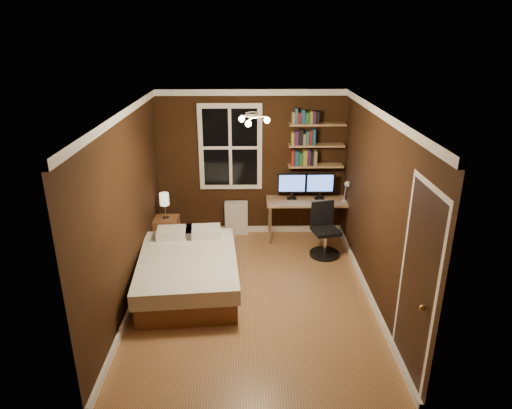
{
  "coord_description": "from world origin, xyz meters",
  "views": [
    {
      "loc": [
        -0.05,
        -5.39,
        3.4
      ],
      "look_at": [
        0.05,
        0.45,
        1.14
      ],
      "focal_mm": 32.0,
      "sensor_mm": 36.0,
      "label": 1
    }
  ],
  "objects_px": {
    "radiator": "(236,218)",
    "bed": "(188,272)",
    "monitor_left": "(292,186)",
    "desk": "(309,204)",
    "desk_lamp": "(346,191)",
    "bedside_lamp": "(165,206)",
    "nightstand": "(167,232)",
    "monitor_right": "(320,186)",
    "office_chair": "(324,236)"
  },
  "relations": [
    {
      "from": "bed",
      "to": "monitor_right",
      "type": "xyz_separation_m",
      "value": [
        2.05,
        1.72,
        0.65
      ]
    },
    {
      "from": "desk",
      "to": "monitor_right",
      "type": "bearing_deg",
      "value": 22.52
    },
    {
      "from": "monitor_left",
      "to": "bed",
      "type": "bearing_deg",
      "value": -132.46
    },
    {
      "from": "bed",
      "to": "desk",
      "type": "height_order",
      "value": "desk"
    },
    {
      "from": "desk",
      "to": "monitor_right",
      "type": "xyz_separation_m",
      "value": [
        0.18,
        0.07,
        0.29
      ]
    },
    {
      "from": "bedside_lamp",
      "to": "desk_lamp",
      "type": "height_order",
      "value": "desk_lamp"
    },
    {
      "from": "bed",
      "to": "office_chair",
      "type": "relative_size",
      "value": 2.24
    },
    {
      "from": "bed",
      "to": "bedside_lamp",
      "type": "relative_size",
      "value": 4.45
    },
    {
      "from": "monitor_left",
      "to": "desk",
      "type": "bearing_deg",
      "value": -13.65
    },
    {
      "from": "monitor_left",
      "to": "office_chair",
      "type": "distance_m",
      "value": 1.05
    },
    {
      "from": "bed",
      "to": "desk_lamp",
      "type": "bearing_deg",
      "value": 26.1
    },
    {
      "from": "bed",
      "to": "monitor_left",
      "type": "xyz_separation_m",
      "value": [
        1.57,
        1.72,
        0.65
      ]
    },
    {
      "from": "bedside_lamp",
      "to": "desk",
      "type": "distance_m",
      "value": 2.41
    },
    {
      "from": "radiator",
      "to": "bed",
      "type": "bearing_deg",
      "value": -108.76
    },
    {
      "from": "radiator",
      "to": "office_chair",
      "type": "relative_size",
      "value": 0.69
    },
    {
      "from": "nightstand",
      "to": "monitor_right",
      "type": "xyz_separation_m",
      "value": [
        2.57,
        0.36,
        0.67
      ]
    },
    {
      "from": "nightstand",
      "to": "office_chair",
      "type": "xyz_separation_m",
      "value": [
        2.57,
        -0.35,
        0.06
      ]
    },
    {
      "from": "desk",
      "to": "nightstand",
      "type": "bearing_deg",
      "value": -173.13
    },
    {
      "from": "bed",
      "to": "desk",
      "type": "bearing_deg",
      "value": 36.41
    },
    {
      "from": "desk",
      "to": "monitor_left",
      "type": "xyz_separation_m",
      "value": [
        -0.3,
        0.07,
        0.29
      ]
    },
    {
      "from": "desk_lamp",
      "to": "office_chair",
      "type": "xyz_separation_m",
      "value": [
        -0.4,
        -0.47,
        -0.6
      ]
    },
    {
      "from": "monitor_left",
      "to": "monitor_right",
      "type": "height_order",
      "value": "same"
    },
    {
      "from": "desk_lamp",
      "to": "office_chair",
      "type": "distance_m",
      "value": 0.86
    },
    {
      "from": "desk",
      "to": "office_chair",
      "type": "distance_m",
      "value": 0.73
    },
    {
      "from": "bedside_lamp",
      "to": "monitor_left",
      "type": "bearing_deg",
      "value": 9.79
    },
    {
      "from": "nightstand",
      "to": "desk_lamp",
      "type": "distance_m",
      "value": 3.04
    },
    {
      "from": "monitor_left",
      "to": "monitor_right",
      "type": "xyz_separation_m",
      "value": [
        0.48,
        0.0,
        0.0
      ]
    },
    {
      "from": "radiator",
      "to": "desk_lamp",
      "type": "height_order",
      "value": "desk_lamp"
    },
    {
      "from": "nightstand",
      "to": "radiator",
      "type": "xyz_separation_m",
      "value": [
        1.14,
        0.47,
        0.05
      ]
    },
    {
      "from": "office_chair",
      "to": "nightstand",
      "type": "bearing_deg",
      "value": 158.48
    },
    {
      "from": "bed",
      "to": "desk",
      "type": "relative_size",
      "value": 1.33
    },
    {
      "from": "nightstand",
      "to": "monitor_right",
      "type": "height_order",
      "value": "monitor_right"
    },
    {
      "from": "desk",
      "to": "office_chair",
      "type": "bearing_deg",
      "value": -75.01
    },
    {
      "from": "bedside_lamp",
      "to": "monitor_left",
      "type": "relative_size",
      "value": 0.89
    },
    {
      "from": "desk_lamp",
      "to": "nightstand",
      "type": "bearing_deg",
      "value": -177.83
    },
    {
      "from": "nightstand",
      "to": "bed",
      "type": "bearing_deg",
      "value": -68.23
    },
    {
      "from": "bed",
      "to": "nightstand",
      "type": "distance_m",
      "value": 1.45
    },
    {
      "from": "bedside_lamp",
      "to": "radiator",
      "type": "xyz_separation_m",
      "value": [
        1.14,
        0.47,
        -0.42
      ]
    },
    {
      "from": "nightstand",
      "to": "desk",
      "type": "xyz_separation_m",
      "value": [
        2.39,
        0.29,
        0.38
      ]
    },
    {
      "from": "radiator",
      "to": "desk_lamp",
      "type": "relative_size",
      "value": 1.36
    },
    {
      "from": "bedside_lamp",
      "to": "monitor_right",
      "type": "distance_m",
      "value": 2.6
    },
    {
      "from": "radiator",
      "to": "bedside_lamp",
      "type": "bearing_deg",
      "value": -157.6
    },
    {
      "from": "bedside_lamp",
      "to": "desk",
      "type": "xyz_separation_m",
      "value": [
        2.39,
        0.29,
        -0.09
      ]
    },
    {
      "from": "desk",
      "to": "office_chair",
      "type": "height_order",
      "value": "office_chair"
    },
    {
      "from": "monitor_left",
      "to": "bedside_lamp",
      "type": "bearing_deg",
      "value": -170.21
    },
    {
      "from": "bed",
      "to": "bedside_lamp",
      "type": "height_order",
      "value": "bedside_lamp"
    },
    {
      "from": "monitor_right",
      "to": "office_chair",
      "type": "xyz_separation_m",
      "value": [
        -0.0,
        -0.71,
        -0.6
      ]
    },
    {
      "from": "bedside_lamp",
      "to": "monitor_right",
      "type": "xyz_separation_m",
      "value": [
        2.57,
        0.36,
        0.2
      ]
    },
    {
      "from": "bed",
      "to": "bedside_lamp",
      "type": "xyz_separation_m",
      "value": [
        -0.52,
        1.35,
        0.45
      ]
    },
    {
      "from": "nightstand",
      "to": "desk",
      "type": "relative_size",
      "value": 0.34
    }
  ]
}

